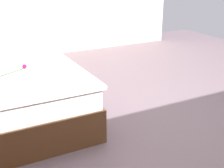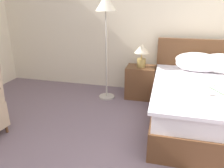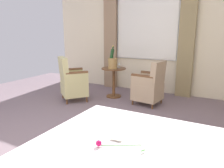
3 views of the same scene
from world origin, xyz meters
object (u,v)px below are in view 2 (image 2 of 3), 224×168
object	(u,v)px
bedside_lamp	(142,52)
floor_lamp_brass	(106,12)
bed	(213,101)
nightstand	(140,82)

from	to	relation	value
bedside_lamp	floor_lamp_brass	bearing A→B (deg)	-163.21
bed	floor_lamp_brass	xyz separation A→B (m)	(-1.69, 0.52, 1.15)
bed	nightstand	world-z (taller)	bed
bedside_lamp	bed	bearing A→B (deg)	-32.14
nightstand	bedside_lamp	size ratio (longest dim) A/B	1.44
floor_lamp_brass	bed	bearing A→B (deg)	-17.02
bed	bedside_lamp	size ratio (longest dim) A/B	5.08
nightstand	floor_lamp_brass	world-z (taller)	floor_lamp_brass
bedside_lamp	nightstand	bearing A→B (deg)	0.00
nightstand	floor_lamp_brass	size ratio (longest dim) A/B	0.33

